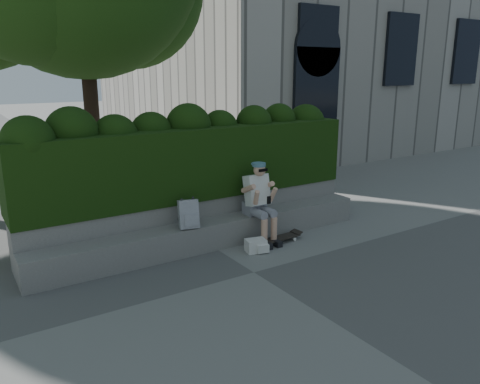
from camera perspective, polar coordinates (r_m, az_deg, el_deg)
ground at (r=7.00m, az=1.70°, el=-9.77°), size 80.00×80.00×0.00m
bench_ledge at (r=7.90m, az=-3.44°, el=-5.11°), size 6.00×0.45×0.45m
planter_wall at (r=8.25m, az=-5.08°, el=-3.17°), size 6.00×0.50×0.75m
hedge at (r=8.20m, az=-5.97°, el=3.74°), size 6.00×1.00×1.20m
person at (r=8.01m, az=2.32°, el=-0.84°), size 0.40×0.76×1.38m
skateboard at (r=8.11m, az=4.63°, el=-5.71°), size 0.89×0.28×0.09m
backpack_plaid at (r=7.46m, az=-6.29°, el=-2.70°), size 0.34×0.24×0.46m
backpack_ground at (r=7.71m, az=1.93°, el=-6.53°), size 0.37×0.29×0.21m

